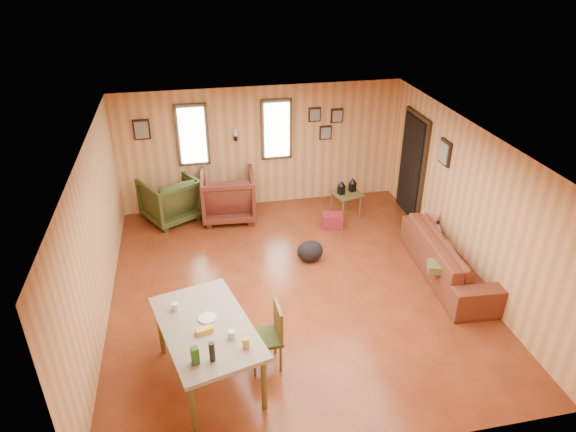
{
  "coord_description": "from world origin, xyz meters",
  "views": [
    {
      "loc": [
        -1.38,
        -6.35,
        4.78
      ],
      "look_at": [
        0.0,
        0.4,
        1.05
      ],
      "focal_mm": 32.0,
      "sensor_mm": 36.0,
      "label": 1
    }
  ],
  "objects_px": {
    "recliner_green": "(170,197)",
    "dining_table": "(207,331)",
    "sofa": "(455,250)",
    "recliner_brown": "(228,193)",
    "end_table": "(188,196)",
    "side_table": "(347,191)"
  },
  "relations": [
    {
      "from": "recliner_brown",
      "to": "side_table",
      "type": "relative_size",
      "value": 1.29
    },
    {
      "from": "recliner_brown",
      "to": "dining_table",
      "type": "xyz_separation_m",
      "value": [
        -0.65,
        -4.14,
        0.25
      ]
    },
    {
      "from": "end_table",
      "to": "side_table",
      "type": "bearing_deg",
      "value": -13.94
    },
    {
      "from": "recliner_brown",
      "to": "recliner_green",
      "type": "height_order",
      "value": "recliner_brown"
    },
    {
      "from": "recliner_green",
      "to": "sofa",
      "type": "bearing_deg",
      "value": 118.18
    },
    {
      "from": "sofa",
      "to": "recliner_green",
      "type": "bearing_deg",
      "value": 61.34
    },
    {
      "from": "recliner_green",
      "to": "dining_table",
      "type": "height_order",
      "value": "dining_table"
    },
    {
      "from": "sofa",
      "to": "recliner_brown",
      "type": "xyz_separation_m",
      "value": [
        -3.31,
        2.67,
        0.05
      ]
    },
    {
      "from": "end_table",
      "to": "dining_table",
      "type": "xyz_separation_m",
      "value": [
        0.11,
        -4.46,
        0.38
      ]
    },
    {
      "from": "recliner_green",
      "to": "dining_table",
      "type": "relative_size",
      "value": 0.52
    },
    {
      "from": "recliner_green",
      "to": "end_table",
      "type": "relative_size",
      "value": 1.4
    },
    {
      "from": "end_table",
      "to": "dining_table",
      "type": "relative_size",
      "value": 0.37
    },
    {
      "from": "end_table",
      "to": "side_table",
      "type": "height_order",
      "value": "side_table"
    },
    {
      "from": "sofa",
      "to": "dining_table",
      "type": "height_order",
      "value": "dining_table"
    },
    {
      "from": "end_table",
      "to": "side_table",
      "type": "relative_size",
      "value": 0.85
    },
    {
      "from": "sofa",
      "to": "recliner_green",
      "type": "height_order",
      "value": "recliner_green"
    },
    {
      "from": "side_table",
      "to": "sofa",
      "type": "bearing_deg",
      "value": -64.31
    },
    {
      "from": "recliner_green",
      "to": "end_table",
      "type": "height_order",
      "value": "recliner_green"
    },
    {
      "from": "sofa",
      "to": "end_table",
      "type": "height_order",
      "value": "sofa"
    },
    {
      "from": "recliner_green",
      "to": "side_table",
      "type": "bearing_deg",
      "value": 141.12
    },
    {
      "from": "sofa",
      "to": "end_table",
      "type": "xyz_separation_m",
      "value": [
        -4.06,
        2.99,
        -0.08
      ]
    },
    {
      "from": "recliner_green",
      "to": "dining_table",
      "type": "bearing_deg",
      "value": 66.7
    }
  ]
}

